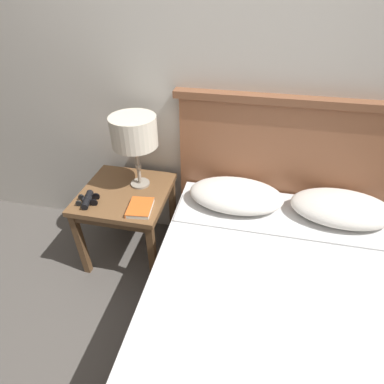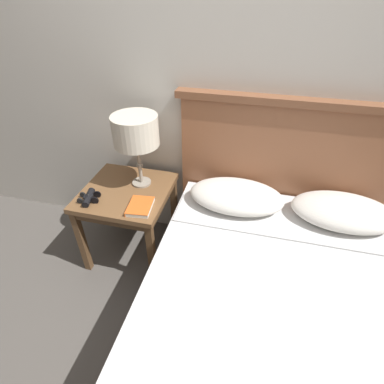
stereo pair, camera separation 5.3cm
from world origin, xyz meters
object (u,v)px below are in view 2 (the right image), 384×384
at_px(bed, 278,317).
at_px(nightstand, 127,199).
at_px(binoculars_pair, 89,197).
at_px(book_on_nightstand, 140,206).
at_px(table_lamp, 136,132).

bearing_deg(bed, nightstand, 153.46).
bearing_deg(nightstand, bed, -26.54).
bearing_deg(binoculars_pair, bed, -16.37).
distance_m(bed, book_on_nightstand, 1.00).
distance_m(nightstand, binoculars_pair, 0.26).
height_order(nightstand, bed, bed).
height_order(table_lamp, binoculars_pair, table_lamp).
distance_m(nightstand, bed, 1.20).
relative_size(nightstand, bed, 0.31).
bearing_deg(binoculars_pair, table_lamp, 46.06).
relative_size(nightstand, book_on_nightstand, 2.85).
xyz_separation_m(nightstand, binoculars_pair, (-0.18, -0.16, 0.10)).
distance_m(nightstand, book_on_nightstand, 0.25).
bearing_deg(book_on_nightstand, table_lamp, 109.47).
bearing_deg(bed, binoculars_pair, 163.63).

